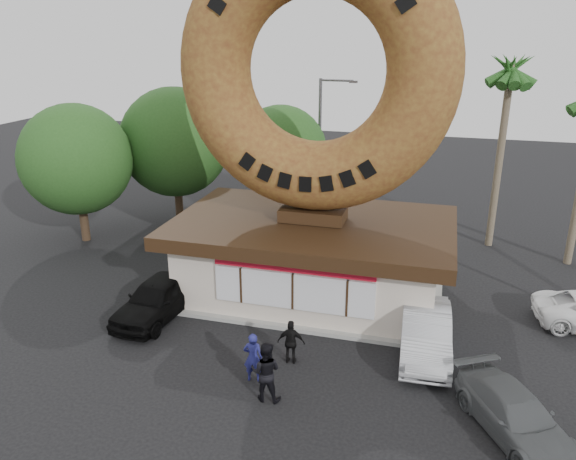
# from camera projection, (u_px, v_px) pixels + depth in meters

# --- Properties ---
(ground) EXTENTS (90.00, 90.00, 0.00)m
(ground) POSITION_uv_depth(u_px,v_px,m) (269.00, 373.00, 18.30)
(ground) COLOR black
(ground) RESTS_ON ground
(donut_shop) EXTENTS (11.20, 7.20, 3.80)m
(donut_shop) POSITION_uv_depth(u_px,v_px,m) (312.00, 255.00, 23.11)
(donut_shop) COLOR beige
(donut_shop) RESTS_ON ground
(giant_donut) EXTENTS (10.58, 2.70, 10.58)m
(giant_donut) POSITION_uv_depth(u_px,v_px,m) (315.00, 71.00, 20.63)
(giant_donut) COLOR olive
(giant_donut) RESTS_ON donut_shop
(tree_west) EXTENTS (6.00, 6.00, 7.65)m
(tree_west) POSITION_uv_depth(u_px,v_px,m) (175.00, 142.00, 30.90)
(tree_west) COLOR #473321
(tree_west) RESTS_ON ground
(tree_mid) EXTENTS (5.20, 5.20, 6.63)m
(tree_mid) POSITION_uv_depth(u_px,v_px,m) (281.00, 152.00, 31.52)
(tree_mid) COLOR #473321
(tree_mid) RESTS_ON ground
(tree_far) EXTENTS (5.60, 5.60, 7.14)m
(tree_far) POSITION_uv_depth(u_px,v_px,m) (76.00, 160.00, 28.28)
(tree_far) COLOR #473321
(tree_far) RESTS_ON ground
(palm_near) EXTENTS (2.60, 2.60, 9.75)m
(palm_near) POSITION_uv_depth(u_px,v_px,m) (510.00, 77.00, 26.20)
(palm_near) COLOR #726651
(palm_near) RESTS_ON ground
(street_lamp) EXTENTS (2.11, 0.20, 8.00)m
(street_lamp) POSITION_uv_depth(u_px,v_px,m) (322.00, 142.00, 31.73)
(street_lamp) COLOR #59595E
(street_lamp) RESTS_ON ground
(person_left) EXTENTS (0.67, 0.50, 1.67)m
(person_left) POSITION_uv_depth(u_px,v_px,m) (253.00, 357.00, 17.66)
(person_left) COLOR navy
(person_left) RESTS_ON ground
(person_center) EXTENTS (0.97, 0.78, 1.91)m
(person_center) POSITION_uv_depth(u_px,v_px,m) (266.00, 372.00, 16.71)
(person_center) COLOR black
(person_center) RESTS_ON ground
(person_right) EXTENTS (0.95, 0.47, 1.56)m
(person_right) POSITION_uv_depth(u_px,v_px,m) (291.00, 342.00, 18.61)
(person_right) COLOR black
(person_right) RESTS_ON ground
(car_black) EXTENTS (2.23, 4.70, 1.55)m
(car_black) POSITION_uv_depth(u_px,v_px,m) (158.00, 298.00, 21.64)
(car_black) COLOR black
(car_black) RESTS_ON ground
(car_silver) EXTENTS (1.88, 4.74, 1.54)m
(car_silver) POSITION_uv_depth(u_px,v_px,m) (426.00, 332.00, 19.23)
(car_silver) COLOR #B1B2B6
(car_silver) RESTS_ON ground
(car_grey) EXTENTS (3.62, 4.52, 1.23)m
(car_grey) POSITION_uv_depth(u_px,v_px,m) (515.00, 415.00, 15.38)
(car_grey) COLOR #595C5E
(car_grey) RESTS_ON ground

